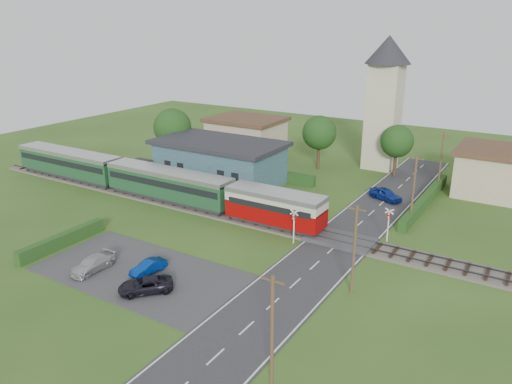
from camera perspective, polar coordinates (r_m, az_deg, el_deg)
The scene contains 32 objects.
ground at distance 49.39m, azimuth -2.10°, elevation -4.03°, with size 120.00×120.00×0.00m, color #2D4C19.
railway_track at distance 50.89m, azimuth -0.86°, elevation -3.17°, with size 76.00×3.20×0.49m.
road at distance 45.08m, azimuth 8.62°, elevation -6.57°, with size 6.00×70.00×0.05m, color #28282B.
car_park at distance 41.88m, azimuth -13.09°, elevation -8.94°, with size 17.00×9.00×0.08m, color #333335.
crossing_deck at distance 46.68m, azimuth 9.61°, elevation -5.42°, with size 6.20×3.40×0.45m, color #333335.
platform at distance 58.80m, azimuth -7.43°, elevation -0.11°, with size 30.00×3.00×0.45m, color gray.
equipment_hut at distance 63.49m, azimuth -13.14°, elevation 2.43°, with size 2.30×2.30×2.55m.
station_building at distance 62.45m, azimuth -4.20°, elevation 3.51°, with size 16.00×9.00×5.30m.
train at distance 58.27m, azimuth -12.31°, elevation 1.45°, with size 43.20×2.90×3.40m.
church_tower at distance 69.42m, azimuth 14.54°, elevation 10.88°, with size 6.00×6.00×17.60m.
house_west at distance 76.40m, azimuth -1.13°, elevation 6.50°, with size 10.80×8.80×5.50m.
house_east at distance 64.14m, azimuth 25.70°, elevation 2.16°, with size 8.80×8.80×5.50m.
hedge_carpark at distance 48.30m, azimuth -21.29°, elevation -5.18°, with size 0.80×9.00×1.20m, color #193814.
hedge_roadside at distance 57.99m, azimuth 18.78°, elevation -0.88°, with size 0.80×18.00×1.20m, color #193814.
hedge_station at distance 66.57m, azimuth -1.90°, elevation 2.71°, with size 22.00×0.80×1.30m, color #193814.
tree_a at distance 70.19m, azimuth -9.52°, elevation 7.29°, with size 5.20×5.20×8.00m.
tree_b at distance 68.13m, azimuth 7.25°, elevation 6.73°, with size 4.60×4.60×7.34m.
tree_c at distance 66.73m, azimuth 15.82°, elevation 5.58°, with size 4.20×4.20×6.78m.
utility_pole_a at distance 27.56m, azimuth 1.86°, elevation -15.69°, with size 1.40×0.22×7.00m.
utility_pole_b at distance 37.12m, azimuth 11.17°, elevation -6.38°, with size 1.40×0.22×7.00m.
utility_pole_c at distance 51.48m, azimuth 17.56°, elevation 0.34°, with size 1.40×0.22×7.00m.
utility_pole_d at distance 62.77m, azimuth 20.37°, elevation 3.32°, with size 1.40×0.22×7.00m.
crossing_signal_near at distance 45.25m, azimuth 4.36°, elevation -3.36°, with size 0.84×0.28×3.28m.
crossing_signal_far at distance 46.99m, azimuth 14.92°, elevation -3.11°, with size 0.84×0.28×3.28m.
streetlamp_west at distance 76.42m, azimuth -7.62°, elevation 6.53°, with size 0.30×0.30×5.15m.
streetlamp_east at distance 67.41m, azimuth 22.70°, elevation 3.54°, with size 0.30×0.30×5.15m.
car_on_road at distance 58.26m, azimuth 14.59°, elevation -0.24°, with size 1.60×3.99×1.36m, color navy.
car_park_blue at distance 41.34m, azimuth -12.20°, elevation -8.39°, with size 1.10×3.14×1.04m, color navy.
car_park_silver at distance 42.90m, azimuth -18.17°, elevation -7.81°, with size 1.60×3.94×1.14m, color #ACACAD.
car_park_dark at distance 38.68m, azimuth -12.50°, elevation -10.36°, with size 1.86×4.03×1.12m, color black.
pedestrian_near at distance 53.72m, azimuth -0.31°, elevation -0.64°, with size 0.59×0.38×1.61m, color gray.
pedestrian_far at distance 60.61m, azimuth -10.63°, elevation 1.43°, with size 0.88×0.69×1.81m, color gray.
Camera 1 is at (25.33, -37.75, 19.31)m, focal length 35.00 mm.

